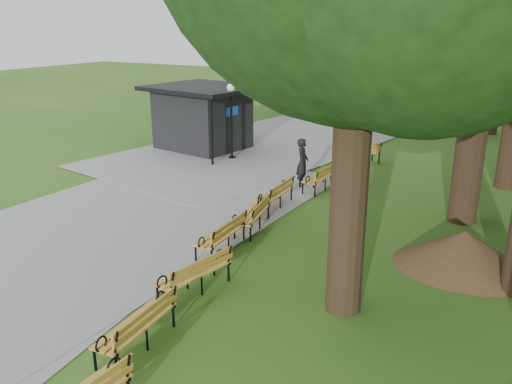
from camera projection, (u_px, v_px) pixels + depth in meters
The scene contains 14 objects.
ground at pixel (141, 313), 10.40m from camera, with size 100.00×100.00×0.00m, color #325F1B.
path at pixel (102, 226), 14.74m from camera, with size 12.00×38.00×0.06m, color gray.
person at pixel (303, 163), 18.08m from camera, with size 0.62×0.41×1.69m, color black.
kiosk at pixel (203, 117), 23.39m from camera, with size 4.50×3.91×2.82m, color black, non-canonical shape.
lamp_post at pixel (231, 105), 21.29m from camera, with size 0.32×0.32×3.10m.
dirt_mound at pixel (464, 250), 12.18m from camera, with size 2.64×2.64×0.91m, color #47301C.
bench_2 at pixel (136, 325), 9.19m from camera, with size 1.90×0.64×0.88m, color #C7892E, non-canonical shape.
bench_3 at pixel (194, 273), 11.08m from camera, with size 1.90×0.64×0.88m, color #C7892E, non-canonical shape.
bench_4 at pixel (221, 235), 13.07m from camera, with size 1.90×0.64×0.88m, color #C7892E, non-canonical shape.
bench_5 at pixel (252, 214), 14.44m from camera, with size 1.90×0.64×0.88m, color #C7892E, non-canonical shape.
bench_6 at pixel (274, 195), 16.09m from camera, with size 1.90×0.64×0.88m, color #C7892E, non-canonical shape.
bench_7 at pixel (319, 177), 17.88m from camera, with size 1.90×0.64×0.88m, color #C7892E, non-canonical shape.
bench_8 at pixel (344, 165), 19.36m from camera, with size 1.90×0.64×0.88m, color #C7892E, non-canonical shape.
bench_9 at pixel (359, 154), 21.01m from camera, with size 1.90×0.64×0.88m, color #C7892E, non-canonical shape.
Camera 1 is at (6.44, -6.90, 5.48)m, focal length 37.13 mm.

